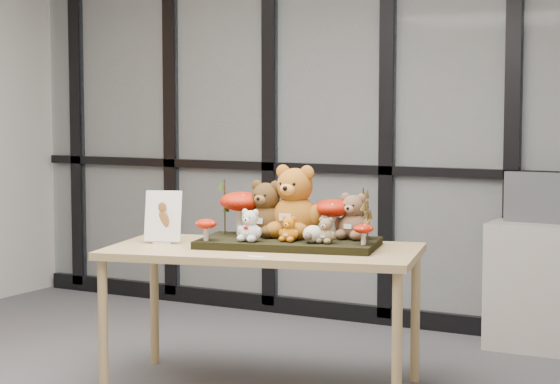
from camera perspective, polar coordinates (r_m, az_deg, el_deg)
The scene contains 24 objects.
room_shell at distance 4.90m, azimuth -10.25°, elevation 7.05°, with size 5.00×5.00×5.00m.
glass_partition at distance 6.99m, azimuth 2.64°, elevation 4.35°, with size 4.90×0.06×2.78m.
display_table at distance 5.28m, azimuth -0.94°, elevation -3.85°, with size 1.75×1.17×0.75m.
diorama_tray at distance 5.30m, azimuth 0.49°, elevation -2.89°, with size 0.92×0.46×0.04m, color black.
bear_pooh_yellow at distance 5.36m, azimuth 0.85°, elevation -0.31°, with size 0.32×0.29×0.42m, color #A76019, non-canonical shape.
bear_brown_medium at distance 5.40m, azimuth -0.78°, elevation -0.77°, with size 0.25×0.23×0.33m, color #4A3115, non-canonical shape.
bear_tan_back at distance 5.30m, azimuth 4.14°, elevation -1.23°, with size 0.20×0.18×0.27m, color brown, non-canonical shape.
bear_small_yellow at distance 5.20m, azimuth 0.52°, elevation -2.01°, with size 0.11×0.10×0.15m, color orange, non-canonical shape.
bear_white_bow at distance 5.20m, azimuth -1.68°, elevation -1.79°, with size 0.14×0.13×0.18m, color silver, non-canonical shape.
bear_beige_small at distance 5.14m, azimuth 2.61°, elevation -2.09°, with size 0.11×0.10×0.15m, color olive, non-canonical shape.
plush_cream_hedgehog at distance 5.15m, azimuth 1.86°, elevation -2.33°, with size 0.08×0.07×0.10m, color #F0E8CE, non-canonical shape.
mushroom_back_left at distance 5.47m, azimuth -2.19°, elevation -1.07°, with size 0.23×0.23×0.26m, color #A41605, non-canonical shape.
mushroom_back_right at distance 5.33m, azimuth 2.99°, elevation -1.39°, with size 0.20×0.20×0.23m, color #A41605, non-canonical shape.
mushroom_front_left at distance 5.24m, azimuth -4.19°, elevation -2.07°, with size 0.11×0.11×0.12m, color #A41605, non-canonical shape.
mushroom_front_right at distance 5.10m, azimuth 4.71°, elevation -2.34°, with size 0.10×0.10×0.11m, color #A41605, non-canonical shape.
sprig_green_far_left at distance 5.50m, azimuth -3.13°, elevation -0.83°, with size 0.05×0.05×0.30m, color #1B330B, non-canonical shape.
sprig_green_mid_left at distance 5.50m, azimuth -1.41°, elevation -1.31°, with size 0.05×0.05×0.20m, color #1B330B, non-canonical shape.
sprig_dry_far_right at distance 5.30m, azimuth 4.69°, elevation -1.21°, with size 0.05×0.05×0.27m, color brown, non-canonical shape.
sprig_dry_mid_right at distance 5.17m, azimuth 4.96°, elevation -1.70°, with size 0.05×0.05×0.21m, color brown, non-canonical shape.
sprig_green_centre at distance 5.47m, azimuth 0.34°, elevation -1.49°, with size 0.05×0.05×0.18m, color #1B330B, non-canonical shape.
sign_holder at distance 5.45m, azimuth -6.60°, elevation -1.52°, with size 0.21×0.13×0.28m.
label_card at distance 4.95m, azimuth -1.38°, elevation -3.66°, with size 0.09×0.03×0.00m, color white.
cabinet at distance 6.36m, azimuth 14.28°, elevation -5.20°, with size 0.58×0.34×0.78m, color #9F968D.
monitor at distance 6.31m, azimuth 14.42°, elevation -0.32°, with size 0.43×0.05×0.31m.
Camera 1 is at (3.07, -3.81, 1.50)m, focal length 65.00 mm.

